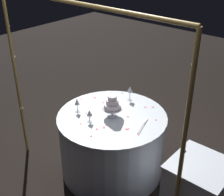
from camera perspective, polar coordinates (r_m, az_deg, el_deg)
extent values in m
plane|color=black|center=(3.86, 0.00, -12.90)|extent=(12.00, 12.00, 0.00)
cylinder|color=olive|center=(2.46, 12.78, -10.82)|extent=(0.04, 0.04, 2.04)
cylinder|color=olive|center=(3.78, -17.26, 3.17)|extent=(0.04, 0.04, 2.04)
cylinder|color=olive|center=(2.63, -6.69, 17.06)|extent=(2.18, 0.04, 0.04)
sphere|color=#F9EAB2|center=(3.93, -16.59, -1.88)|extent=(0.02, 0.02, 0.02)
sphere|color=#F9EAB2|center=(2.13, 9.86, 14.19)|extent=(0.02, 0.02, 0.02)
sphere|color=#F9EAB2|center=(2.09, 14.74, 5.99)|extent=(0.02, 0.02, 0.02)
sphere|color=#F9EAB2|center=(3.68, -17.62, 7.30)|extent=(0.02, 0.02, 0.02)
sphere|color=#F9EAB2|center=(2.35, 0.63, 15.88)|extent=(0.02, 0.02, 0.02)
sphere|color=#F9EAB2|center=(3.97, -16.27, -1.81)|extent=(0.02, 0.02, 0.02)
sphere|color=#F9EAB2|center=(2.64, -6.58, 17.08)|extent=(0.02, 0.02, 0.02)
sphere|color=#F9EAB2|center=(2.59, 12.32, -14.40)|extent=(0.02, 0.02, 0.02)
sphere|color=#F9EAB2|center=(3.84, -16.98, 1.65)|extent=(0.02, 0.02, 0.02)
sphere|color=#F9EAB2|center=(2.41, 13.31, -9.58)|extent=(0.02, 0.02, 0.02)
sphere|color=#F9EAB2|center=(3.58, -18.56, 12.54)|extent=(0.02, 0.02, 0.02)
cylinder|color=silver|center=(3.63, 0.00, -8.52)|extent=(1.20, 1.20, 0.74)
cylinder|color=silver|center=(3.42, 0.00, -3.44)|extent=(1.22, 1.22, 0.02)
cube|color=silver|center=(2.78, 16.24, -11.86)|extent=(0.50, 0.50, 0.02)
cylinder|color=silver|center=(3.40, 0.04, -3.35)|extent=(0.11, 0.11, 0.01)
cylinder|color=silver|center=(3.38, 0.04, -2.64)|extent=(0.02, 0.02, 0.09)
cylinder|color=silver|center=(3.35, 0.04, -1.91)|extent=(0.22, 0.22, 0.01)
cylinder|color=white|center=(3.34, 0.04, -1.46)|extent=(0.18, 0.18, 0.05)
cylinder|color=white|center=(3.31, 0.04, -0.71)|extent=(0.14, 0.14, 0.05)
cylinder|color=white|center=(3.29, 0.04, 0.03)|extent=(0.10, 0.10, 0.05)
cylinder|color=silver|center=(3.74, 3.30, -0.30)|extent=(0.06, 0.06, 0.00)
cylinder|color=silver|center=(3.71, 3.33, 0.44)|extent=(0.01, 0.01, 0.11)
cone|color=silver|center=(3.67, 3.36, 1.68)|extent=(0.07, 0.07, 0.07)
cylinder|color=silver|center=(3.32, -4.13, -4.36)|extent=(0.06, 0.06, 0.00)
cylinder|color=silver|center=(3.30, -4.15, -3.77)|extent=(0.01, 0.01, 0.08)
cone|color=silver|center=(3.26, -4.19, -2.73)|extent=(0.06, 0.06, 0.06)
cylinder|color=silver|center=(3.51, -6.39, -2.46)|extent=(0.06, 0.06, 0.00)
cylinder|color=silver|center=(3.49, -6.43, -1.80)|extent=(0.01, 0.01, 0.09)
cone|color=silver|center=(3.45, -6.50, -0.63)|extent=(0.06, 0.06, 0.07)
cube|color=silver|center=(3.22, 5.50, -5.56)|extent=(0.09, 0.22, 0.01)
cube|color=white|center=(3.33, 6.25, -4.27)|extent=(0.05, 0.09, 0.01)
ellipsoid|color=#EA6B84|center=(3.37, 8.18, -4.03)|extent=(0.03, 0.04, 0.00)
ellipsoid|color=#EA6B84|center=(3.38, -4.16, -3.66)|extent=(0.04, 0.04, 0.00)
ellipsoid|color=#EA6B84|center=(3.64, 0.23, -1.12)|extent=(0.03, 0.04, 0.00)
ellipsoid|color=#EA6B84|center=(3.22, -1.50, -5.46)|extent=(0.05, 0.04, 0.00)
ellipsoid|color=#EA6B84|center=(3.47, -4.82, -2.79)|extent=(0.03, 0.03, 0.00)
ellipsoid|color=#EA6B84|center=(3.77, -5.72, -0.18)|extent=(0.02, 0.03, 0.00)
ellipsoid|color=#EA6B84|center=(3.19, -2.83, -5.78)|extent=(0.04, 0.05, 0.00)
ellipsoid|color=#EA6B84|center=(3.61, 7.59, -1.66)|extent=(0.04, 0.04, 0.00)
ellipsoid|color=#EA6B84|center=(3.67, -1.56, -0.86)|extent=(0.04, 0.03, 0.00)
ellipsoid|color=#EA6B84|center=(3.09, -3.89, -7.07)|extent=(0.02, 0.03, 0.00)
ellipsoid|color=#EA6B84|center=(3.12, 4.91, -6.75)|extent=(0.03, 0.04, 0.00)
ellipsoid|color=#EA6B84|center=(3.29, -5.76, -4.77)|extent=(0.03, 0.02, 0.00)
ellipsoid|color=#EA6B84|center=(3.19, 2.71, -5.80)|extent=(0.03, 0.02, 0.00)
ellipsoid|color=#EA6B84|center=(3.79, -3.20, 0.08)|extent=(0.05, 0.05, 0.00)
ellipsoid|color=#EA6B84|center=(3.20, 2.99, -5.73)|extent=(0.03, 0.03, 0.00)
ellipsoid|color=#EA6B84|center=(3.40, 2.98, -3.47)|extent=(0.04, 0.03, 0.00)
ellipsoid|color=#EA6B84|center=(3.25, -1.04, -5.04)|extent=(0.04, 0.04, 0.00)
ellipsoid|color=#EA6B84|center=(3.60, 6.17, -1.67)|extent=(0.04, 0.04, 0.00)
ellipsoid|color=#EA6B84|center=(3.89, 1.91, 0.91)|extent=(0.03, 0.02, 0.00)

